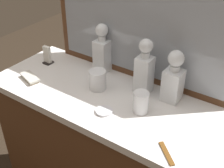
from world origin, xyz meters
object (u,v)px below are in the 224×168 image
(silver_brush_far_left, at_px, (30,78))
(porcelain_dish, at_px, (104,111))
(crystal_tumbler_right, at_px, (141,103))
(napkin_holder, at_px, (47,56))
(tortoiseshell_comb, at_px, (166,153))
(crystal_decanter_front, at_px, (144,71))
(crystal_decanter_far_right, at_px, (102,52))
(crystal_decanter_far_left, at_px, (173,81))
(crystal_tumbler_far_left, at_px, (98,80))

(silver_brush_far_left, bearing_deg, porcelain_dish, -0.07)
(crystal_tumbler_right, distance_m, napkin_holder, 0.70)
(porcelain_dish, relative_size, tortoiseshell_comb, 0.76)
(porcelain_dish, bearing_deg, crystal_decanter_front, 76.10)
(crystal_decanter_far_right, distance_m, crystal_decanter_far_left, 0.45)
(silver_brush_far_left, relative_size, tortoiseshell_comb, 1.35)
(crystal_decanter_far_left, bearing_deg, crystal_decanter_far_right, 174.93)
(crystal_decanter_far_right, bearing_deg, napkin_holder, -159.79)
(crystal_decanter_front, height_order, napkin_holder, crystal_decanter_front)
(crystal_decanter_front, xyz_separation_m, napkin_holder, (-0.62, -0.06, -0.07))
(crystal_decanter_far_left, relative_size, crystal_tumbler_right, 2.53)
(crystal_decanter_far_left, xyz_separation_m, crystal_tumbler_far_left, (-0.36, -0.13, -0.06))
(crystal_decanter_front, height_order, crystal_decanter_far_left, crystal_decanter_front)
(porcelain_dish, height_order, tortoiseshell_comb, porcelain_dish)
(crystal_decanter_far_right, xyz_separation_m, silver_brush_far_left, (-0.27, -0.31, -0.10))
(crystal_tumbler_far_left, relative_size, napkin_holder, 0.95)
(crystal_tumbler_right, bearing_deg, porcelain_dish, -143.52)
(crystal_decanter_far_right, relative_size, silver_brush_far_left, 1.98)
(crystal_tumbler_right, bearing_deg, napkin_holder, 172.33)
(porcelain_dish, bearing_deg, silver_brush_far_left, 179.93)
(crystal_decanter_far_right, distance_m, crystal_tumbler_far_left, 0.20)
(crystal_decanter_far_left, xyz_separation_m, silver_brush_far_left, (-0.71, -0.27, -0.09))
(crystal_decanter_far_right, bearing_deg, crystal_decanter_front, -10.56)
(porcelain_dish, distance_m, tortoiseshell_comb, 0.36)
(silver_brush_far_left, bearing_deg, crystal_decanter_far_right, 49.57)
(crystal_decanter_far_left, xyz_separation_m, tortoiseshell_comb, (0.14, -0.35, -0.10))
(crystal_decanter_far_right, relative_size, tortoiseshell_comb, 2.66)
(crystal_decanter_front, height_order, crystal_tumbler_right, crystal_decanter_front)
(crystal_tumbler_right, bearing_deg, tortoiseshell_comb, -38.65)
(crystal_decanter_far_left, xyz_separation_m, crystal_tumbler_right, (-0.08, -0.17, -0.06))
(silver_brush_far_left, bearing_deg, crystal_tumbler_right, 8.95)
(crystal_decanter_far_left, bearing_deg, crystal_tumbler_far_left, -160.40)
(silver_brush_far_left, xyz_separation_m, porcelain_dish, (0.50, -0.00, -0.01))
(crystal_decanter_far_left, height_order, crystal_tumbler_right, crystal_decanter_far_left)
(napkin_holder, bearing_deg, tortoiseshell_comb, -16.42)
(crystal_decanter_far_right, relative_size, crystal_decanter_far_left, 1.06)
(silver_brush_far_left, distance_m, tortoiseshell_comb, 0.86)
(crystal_decanter_far_left, height_order, porcelain_dish, crystal_decanter_far_left)
(crystal_tumbler_far_left, distance_m, tortoiseshell_comb, 0.55)
(crystal_decanter_far_right, xyz_separation_m, tortoiseshell_comb, (0.59, -0.39, -0.11))
(crystal_decanter_far_right, bearing_deg, crystal_decanter_far_left, -5.07)
(crystal_decanter_far_left, distance_m, crystal_tumbler_far_left, 0.38)
(crystal_decanter_far_left, distance_m, tortoiseshell_comb, 0.39)
(tortoiseshell_comb, bearing_deg, napkin_holder, 163.58)
(crystal_decanter_far_right, height_order, crystal_tumbler_far_left, crystal_decanter_far_right)
(crystal_tumbler_far_left, relative_size, silver_brush_far_left, 0.73)
(crystal_tumbler_right, xyz_separation_m, silver_brush_far_left, (-0.64, -0.10, -0.04))
(crystal_tumbler_right, distance_m, porcelain_dish, 0.18)
(crystal_decanter_front, xyz_separation_m, crystal_tumbler_right, (0.07, -0.16, -0.07))
(silver_brush_far_left, distance_m, napkin_holder, 0.20)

